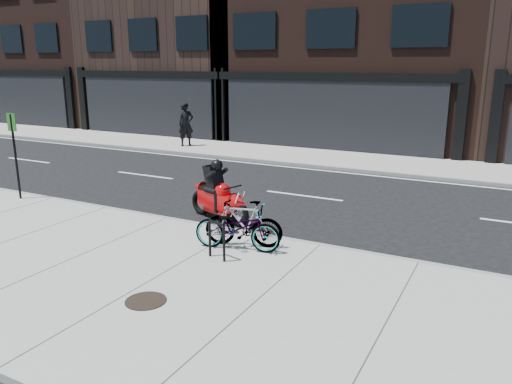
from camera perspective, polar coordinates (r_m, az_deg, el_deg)
The scene contains 12 objects.
ground at distance 13.06m, azimuth 2.13°, elevation -2.45°, with size 120.00×120.00×0.00m, color black.
sidewalk_near at distance 9.07m, azimuth -11.89°, elevation -10.19°, with size 60.00×6.00×0.13m, color gray.
sidewalk_far at distance 20.12m, azimuth 11.75°, elevation 3.48°, with size 60.00×3.50×0.13m, color gray.
building_west at distance 37.71m, azimuth -19.99°, elevation 18.15°, with size 10.00×10.00×13.50m, color black.
building_midwest at distance 31.16m, azimuth -6.60°, elevation 18.44°, with size 10.00×10.00×12.00m, color black.
bike_rack at distance 9.62m, azimuth -4.51°, elevation -5.16°, with size 0.44×0.16×0.75m.
bicycle_front at distance 10.06m, azimuth -2.15°, elevation -4.08°, with size 0.62×1.79×0.94m, color gray.
bicycle_rear at distance 10.25m, azimuth -1.43°, elevation -3.60°, with size 0.46×1.63×0.98m, color gray.
motorcycle at distance 12.29m, azimuth -4.00°, elevation -0.52°, with size 2.02×0.95×1.55m.
pedestrian at distance 23.09m, azimuth -8.01°, elevation 7.66°, with size 0.72×0.47×1.97m, color black.
manhole_cover at distance 8.31m, azimuth -12.49°, elevation -12.05°, with size 0.66×0.66×0.01m, color black.
sign_post at distance 15.20m, azimuth -25.87°, elevation 4.50°, with size 0.32×0.06×2.37m.
Camera 1 is at (5.37, -11.28, 3.80)m, focal length 35.00 mm.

